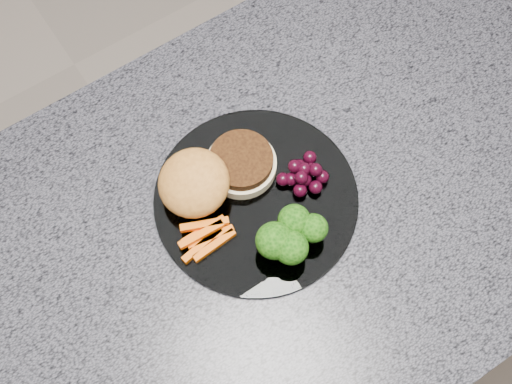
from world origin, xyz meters
TOP-DOWN VIEW (x-y plane):
  - island_cabinet at (0.00, 0.00)m, footprint 1.20×0.60m
  - countertop at (0.00, 0.00)m, footprint 1.20×0.60m
  - plate at (-0.02, 0.03)m, footprint 0.26×0.26m
  - burger at (-0.05, 0.08)m, footprint 0.18×0.11m
  - carrot_sticks at (-0.10, 0.02)m, footprint 0.08×0.05m
  - broccoli at (-0.02, -0.05)m, footprint 0.09×0.07m
  - grape_bunch at (0.05, 0.02)m, footprint 0.06×0.06m

SIDE VIEW (x-z plane):
  - island_cabinet at x=0.00m, z-range 0.00..0.86m
  - countertop at x=0.00m, z-range 0.86..0.90m
  - plate at x=-0.02m, z-range 0.90..0.91m
  - carrot_sticks at x=-0.10m, z-range 0.90..0.92m
  - grape_bunch at x=0.05m, z-range 0.90..0.93m
  - burger at x=-0.05m, z-range 0.90..0.95m
  - broccoli at x=-0.02m, z-range 0.91..0.97m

